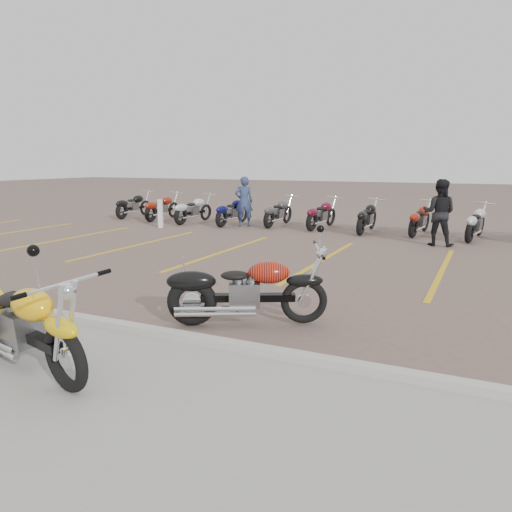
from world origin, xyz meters
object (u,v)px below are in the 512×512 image
Objects in this scene: flame_cruiser at (244,293)px; person_b at (439,213)px; person_a at (244,202)px; bollard at (160,214)px; yellow_cruiser at (24,327)px.

person_b reaches higher than flame_cruiser.
bollard is at bearing -0.16° from person_a.
flame_cruiser is at bearing 84.23° from person_a.
flame_cruiser is (1.54, 2.44, -0.03)m from yellow_cruiser.
bollard reaches higher than flame_cruiser.
bollard is (-9.30, -0.16, -0.43)m from person_b.
person_a is at bearing 89.96° from flame_cruiser.
flame_cruiser is 11.09m from person_a.
bollard is (-7.48, 8.33, 0.03)m from flame_cruiser.
flame_cruiser is at bearing -48.08° from bollard.
person_b is at bearing 88.04° from yellow_cruiser.
yellow_cruiser is 1.14× the size of flame_cruiser.
yellow_cruiser is 1.35× the size of person_a.
flame_cruiser is 11.19m from bollard.
bollard reaches higher than yellow_cruiser.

